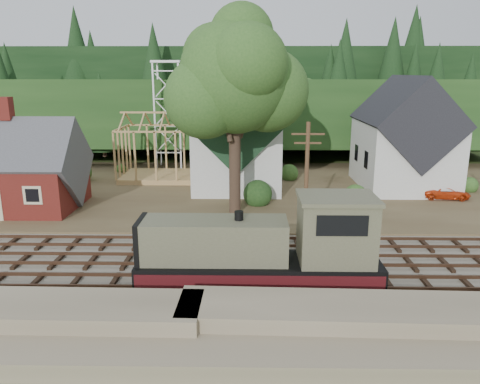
{
  "coord_description": "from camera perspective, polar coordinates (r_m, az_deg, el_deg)",
  "views": [
    {
      "loc": [
        2.99,
        -25.82,
        11.19
      ],
      "look_at": [
        2.47,
        6.0,
        3.0
      ],
      "focal_mm": 35.0,
      "sensor_mm": 36.0,
      "label": 1
    }
  ],
  "objects": [
    {
      "name": "embankment",
      "position": [
        20.83,
        -7.86,
        -18.2
      ],
      "size": [
        64.0,
        5.0,
        1.6
      ],
      "primitive_type": "cube",
      "color": "#7F7259",
      "rests_on": "ground"
    },
    {
      "name": "locomotive",
      "position": [
        24.55,
        3.45,
        -7.1
      ],
      "size": [
        12.46,
        3.12,
        4.97
      ],
      "color": "black",
      "rests_on": "railroad_bed"
    },
    {
      "name": "car_red",
      "position": [
        45.16,
        23.8,
        -0.04
      ],
      "size": [
        4.25,
        2.33,
        1.13
      ],
      "primitive_type": "imported",
      "rotation": [
        0.0,
        0.0,
        1.45
      ],
      "color": "red",
      "rests_on": "village_flat"
    },
    {
      "name": "village_flat",
      "position": [
        45.29,
        -2.88,
        0.3
      ],
      "size": [
        64.0,
        26.0,
        0.3
      ],
      "primitive_type": "cube",
      "color": "brown",
      "rests_on": "ground"
    },
    {
      "name": "lattice_tower",
      "position": [
        54.58,
        -8.77,
        13.05
      ],
      "size": [
        3.2,
        3.2,
        12.12
      ],
      "color": "silver",
      "rests_on": "village_flat"
    },
    {
      "name": "farmhouse",
      "position": [
        47.69,
        19.38,
        6.0
      ],
      "size": [
        8.4,
        10.8,
        10.6
      ],
      "color": "silver",
      "rests_on": "village_flat"
    },
    {
      "name": "big_tree",
      "position": [
        35.92,
        -0.39,
        12.88
      ],
      "size": [
        10.9,
        8.4,
        14.7
      ],
      "color": "#38281E",
      "rests_on": "village_flat"
    },
    {
      "name": "ground",
      "position": [
        28.3,
        -5.27,
        -8.93
      ],
      "size": [
        140.0,
        140.0,
        0.0
      ],
      "primitive_type": "plane",
      "color": "#384C1E",
      "rests_on": "ground"
    },
    {
      "name": "church",
      "position": [
        45.9,
        -0.31,
        6.91
      ],
      "size": [
        8.4,
        15.17,
        13.0
      ],
      "color": "silver",
      "rests_on": "village_flat"
    },
    {
      "name": "railroad_bed",
      "position": [
        28.27,
        -5.27,
        -8.78
      ],
      "size": [
        64.0,
        11.0,
        0.16
      ],
      "primitive_type": "cube",
      "color": "#726B5B",
      "rests_on": "ground"
    },
    {
      "name": "telegraph_pole_near",
      "position": [
        32.04,
        8.11,
        1.77
      ],
      "size": [
        2.2,
        0.28,
        8.0
      ],
      "color": "#4C331E",
      "rests_on": "ground"
    },
    {
      "name": "depot",
      "position": [
        42.19,
        -25.86,
        2.08
      ],
      "size": [
        10.8,
        7.41,
        9.0
      ],
      "color": "#5E1C15",
      "rests_on": "village_flat"
    },
    {
      "name": "timber_frame",
      "position": [
        49.3,
        -9.62,
        4.98
      ],
      "size": [
        8.2,
        6.2,
        6.99
      ],
      "color": "tan",
      "rests_on": "village_flat"
    },
    {
      "name": "ridge",
      "position": [
        84.62,
        -1.11,
        6.83
      ],
      "size": [
        80.0,
        20.0,
        12.0
      ],
      "primitive_type": "cube",
      "color": "black",
      "rests_on": "ground"
    },
    {
      "name": "car_blue",
      "position": [
        42.94,
        -19.62,
        -0.29
      ],
      "size": [
        2.34,
        3.75,
        1.19
      ],
      "primitive_type": "imported",
      "rotation": [
        0.0,
        0.0,
        0.29
      ],
      "color": "#528FB1",
      "rests_on": "village_flat"
    },
    {
      "name": "hillside",
      "position": [
        68.8,
        -1.57,
        5.07
      ],
      "size": [
        70.0,
        28.96,
        12.74
      ],
      "primitive_type": "cube",
      "rotation": [
        -0.17,
        0.0,
        0.0
      ],
      "color": "#1E3F19",
      "rests_on": "ground"
    }
  ]
}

